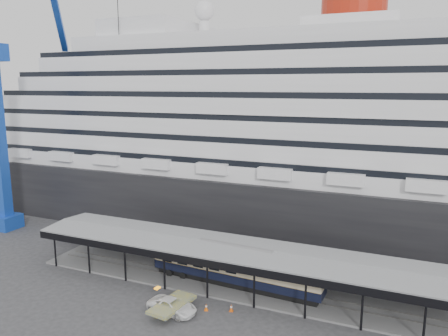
% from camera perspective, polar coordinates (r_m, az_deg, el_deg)
% --- Properties ---
extents(ground, '(200.00, 200.00, 0.00)m').
position_cam_1_polar(ground, '(51.71, 0.40, -17.60)').
color(ground, '#313133').
rests_on(ground, ground).
extents(cruise_ship, '(130.00, 30.00, 43.90)m').
position_cam_1_polar(cruise_ship, '(76.26, 9.91, 5.92)').
color(cruise_ship, black).
rests_on(cruise_ship, ground).
extents(platform_canopy, '(56.00, 9.18, 5.30)m').
position_cam_1_polar(platform_canopy, '(54.84, 2.50, -13.13)').
color(platform_canopy, slate).
rests_on(platform_canopy, ground).
extents(crane_blue, '(22.63, 19.19, 47.60)m').
position_cam_1_polar(crane_blue, '(82.02, -26.90, 6.38)').
color(crane_blue, '#1847B8').
rests_on(crane_blue, ground).
extents(port_truck, '(5.93, 3.28, 1.57)m').
position_cam_1_polar(port_truck, '(50.40, -6.78, -17.47)').
color(port_truck, white).
rests_on(port_truck, ground).
extents(pullman_carriage, '(22.26, 4.03, 21.73)m').
position_cam_1_polar(pullman_carriage, '(55.07, 1.48, -12.70)').
color(pullman_carriage, black).
rests_on(pullman_carriage, ground).
extents(traffic_cone_left, '(0.50, 0.50, 0.75)m').
position_cam_1_polar(traffic_cone_left, '(51.22, -7.84, -17.53)').
color(traffic_cone_left, '#F8460D').
rests_on(traffic_cone_left, ground).
extents(traffic_cone_mid, '(0.55, 0.55, 0.81)m').
position_cam_1_polar(traffic_cone_mid, '(50.73, -2.35, -17.69)').
color(traffic_cone_mid, orange).
rests_on(traffic_cone_mid, ground).
extents(traffic_cone_right, '(0.49, 0.49, 0.84)m').
position_cam_1_polar(traffic_cone_right, '(50.53, 0.95, -17.78)').
color(traffic_cone_right, '#D8510C').
rests_on(traffic_cone_right, ground).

